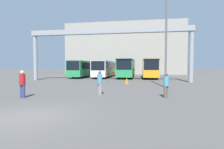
{
  "coord_description": "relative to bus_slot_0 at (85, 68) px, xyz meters",
  "views": [
    {
      "loc": [
        4.66,
        -6.53,
        2.13
      ],
      "look_at": [
        0.21,
        20.04,
        0.8
      ],
      "focal_mm": 28.0,
      "sensor_mm": 36.0,
      "label": 1
    }
  ],
  "objects": [
    {
      "name": "bus_slot_1",
      "position": [
        4.1,
        0.08,
        -0.01
      ],
      "size": [
        2.44,
        12.33,
        3.01
      ],
      "color": "silver",
      "rests_on": "ground"
    },
    {
      "name": "pedestrian_near_center",
      "position": [
        3.05,
        -22.25,
        -0.78
      ],
      "size": [
        0.38,
        0.38,
        1.82
      ],
      "rotation": [
        0.0,
        0.0,
        6.13
      ],
      "color": "navy",
      "rests_on": "ground"
    },
    {
      "name": "traffic_cone",
      "position": [
        9.13,
        -11.92,
        -1.39
      ],
      "size": [
        0.47,
        0.47,
        0.72
      ],
      "color": "orange",
      "rests_on": "ground"
    },
    {
      "name": "bus_slot_3",
      "position": [
        12.31,
        -0.88,
        0.11
      ],
      "size": [
        2.45,
        10.41,
        3.22
      ],
      "color": "orange",
      "rests_on": "ground"
    },
    {
      "name": "pedestrian_near_right",
      "position": [
        12.46,
        -20.69,
        -0.86
      ],
      "size": [
        0.35,
        0.35,
        1.67
      ],
      "rotation": [
        0.0,
        0.0,
        3.96
      ],
      "color": "brown",
      "rests_on": "ground"
    },
    {
      "name": "bus_slot_0",
      "position": [
        0.0,
        0.0,
        0.0
      ],
      "size": [
        2.45,
        12.17,
        3.02
      ],
      "color": "#268C4C",
      "rests_on": "ground"
    },
    {
      "name": "building_backdrop",
      "position": [
        6.16,
        17.79,
        5.0
      ],
      "size": [
        31.23,
        12.0,
        13.49
      ],
      "color": "gray",
      "rests_on": "ground"
    },
    {
      "name": "lamp_post",
      "position": [
        13.17,
        -15.05,
        3.25
      ],
      "size": [
        0.36,
        0.36,
        9.27
      ],
      "color": "#595B60",
      "rests_on": "ground"
    },
    {
      "name": "ground_plane",
      "position": [
        6.16,
        -26.11,
        -1.75
      ],
      "size": [
        200.0,
        200.0,
        0.0
      ],
      "primitive_type": "plane",
      "color": "#514F4C"
    },
    {
      "name": "overhead_gantry",
      "position": [
        6.16,
        -8.63,
        4.2
      ],
      "size": [
        22.66,
        0.8,
        7.29
      ],
      "color": "gray",
      "rests_on": "ground"
    },
    {
      "name": "bus_slot_2",
      "position": [
        8.21,
        -0.85,
        0.13
      ],
      "size": [
        2.59,
        10.46,
        3.26
      ],
      "color": "#268C4C",
      "rests_on": "ground"
    },
    {
      "name": "pedestrian_far_center",
      "position": [
        7.84,
        -20.25,
        -0.81
      ],
      "size": [
        0.37,
        0.37,
        1.76
      ],
      "rotation": [
        0.0,
        0.0,
        2.3
      ],
      "color": "gray",
      "rests_on": "ground"
    }
  ]
}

